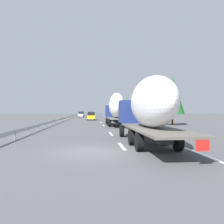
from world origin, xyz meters
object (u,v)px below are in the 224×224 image
at_px(truck_lead, 116,108).
at_px(truck_trailing, 148,107).
at_px(car_red_compact, 92,115).
at_px(car_yellow_coupe, 91,116).
at_px(car_blue_sedan, 82,114).
at_px(road_sign, 120,111).
at_px(car_white_van, 81,114).

height_order(truck_lead, truck_trailing, truck_lead).
distance_m(car_red_compact, car_yellow_coupe, 17.24).
distance_m(car_blue_sedan, road_sign, 44.39).
distance_m(truck_trailing, road_sign, 40.67).
height_order(car_red_compact, road_sign, road_sign).
bearing_deg(truck_trailing, road_sign, -4.37).
bearing_deg(truck_lead, car_red_compact, 5.08).
bearing_deg(car_blue_sedan, truck_lead, -173.52).
bearing_deg(car_yellow_coupe, car_blue_sedan, 4.91).
bearing_deg(car_blue_sedan, car_red_compact, -171.30).
bearing_deg(car_blue_sedan, car_white_van, -179.48).
relative_size(truck_trailing, road_sign, 4.51).
height_order(truck_lead, car_white_van, truck_lead).
distance_m(car_blue_sedan, car_yellow_coupe, 42.01).
bearing_deg(car_white_van, car_yellow_coupe, -172.50).
distance_m(truck_lead, car_white_van, 48.61).
height_order(truck_trailing, road_sign, truck_trailing).
xyz_separation_m(car_red_compact, car_yellow_coupe, (-17.24, 0.17, 0.07)).
distance_m(truck_trailing, car_yellow_coupe, 42.03).
height_order(car_blue_sedan, car_yellow_coupe, car_yellow_coupe).
bearing_deg(truck_trailing, car_yellow_coupe, 4.97).
distance_m(car_white_van, car_yellow_coupe, 26.46).
xyz_separation_m(car_white_van, road_sign, (-27.53, -10.19, 1.20)).
distance_m(truck_lead, truck_trailing, 20.02).
distance_m(car_white_van, car_red_compact, 9.70).
bearing_deg(road_sign, car_yellow_coupe, 79.12).
height_order(truck_lead, road_sign, truck_lead).
xyz_separation_m(car_white_van, car_yellow_coupe, (-26.23, -3.45, 0.04)).
xyz_separation_m(car_white_van, car_red_compact, (-9.00, -3.62, -0.03)).
xyz_separation_m(car_red_compact, road_sign, (-18.53, -6.57, 1.23)).
relative_size(truck_lead, truck_trailing, 0.89).
relative_size(truck_trailing, car_red_compact, 3.31).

